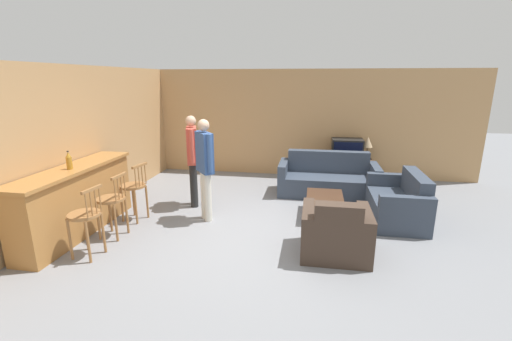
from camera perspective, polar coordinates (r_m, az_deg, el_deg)
The scene contains 17 objects.
ground_plane at distance 5.40m, azimuth -0.28°, elevation -11.02°, with size 24.00×24.00×0.00m, color gray.
wall_back at distance 8.60m, azimuth 4.03°, elevation 7.86°, with size 9.40×0.08×2.60m.
wall_left at distance 7.37m, azimuth -22.91°, elevation 5.50°, with size 0.08×8.71×2.60m.
bar_counter at distance 6.04m, azimuth -27.74°, elevation -4.43°, with size 0.55×2.36×1.07m.
bar_chair_near at distance 5.18m, azimuth -26.53°, elevation -7.26°, with size 0.46×0.46×1.01m.
bar_chair_mid at distance 5.66m, azimuth -22.87°, elevation -5.01°, with size 0.43×0.43×1.01m.
bar_chair_far at distance 6.19m, azimuth -19.67°, elevation -3.01°, with size 0.49×0.49×1.01m.
couch_far at distance 7.38m, azimuth 11.85°, elevation -1.52°, with size 2.04×0.89×0.87m.
armchair_near at distance 4.90m, azimuth 13.13°, elevation -10.30°, with size 0.92×0.84×0.85m.
loveseat_right at distance 6.40m, azimuth 22.69°, elevation -5.02°, with size 0.82×1.47×0.84m.
coffee_table at distance 6.17m, azimuth 11.39°, elevation -4.76°, with size 0.64×0.96×0.36m.
tv_unit at distance 8.46m, azimuth 14.69°, elevation 0.14°, with size 1.19×0.45×0.53m.
tv at distance 8.34m, azimuth 14.92°, elevation 3.49°, with size 0.71×0.50×0.48m.
bottle at distance 5.78m, azimuth -28.71°, elevation 1.41°, with size 0.08×0.08×0.28m.
table_lamp at distance 8.37m, azimuth 18.14°, elevation 4.38°, with size 0.22×0.22×0.54m.
person_by_window at distance 6.50m, azimuth -10.55°, elevation 2.39°, with size 0.32×0.56×1.73m.
person_by_counter at distance 5.79m, azimuth -8.51°, elevation 1.07°, with size 0.40×0.45×1.74m.
Camera 1 is at (0.84, -4.78, 2.38)m, focal length 24.00 mm.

